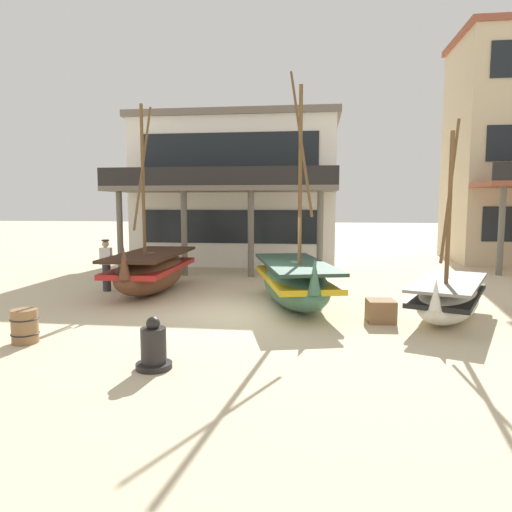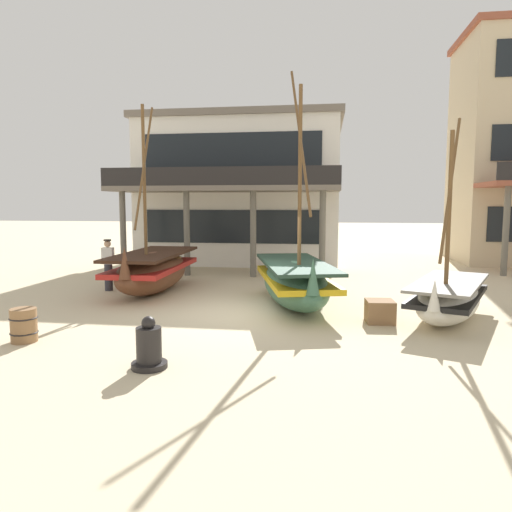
% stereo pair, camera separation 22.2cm
% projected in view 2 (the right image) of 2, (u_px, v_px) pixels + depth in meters
% --- Properties ---
extents(ground_plane, '(120.00, 120.00, 0.00)m').
position_uv_depth(ground_plane, '(250.00, 314.00, 12.28)').
color(ground_plane, beige).
extents(fishing_boat_near_left, '(1.86, 4.79, 5.87)m').
position_uv_depth(fishing_boat_near_left, '(153.00, 270.00, 15.25)').
color(fishing_boat_near_left, brown).
rests_on(fishing_boat_near_left, ground).
extents(fishing_boat_centre_large, '(2.74, 4.99, 6.56)m').
position_uv_depth(fishing_boat_centre_large, '(295.00, 281.00, 13.19)').
color(fishing_boat_centre_large, '#427056').
rests_on(fishing_boat_centre_large, ground).
extents(fishing_boat_far_right, '(2.75, 4.04, 4.91)m').
position_uv_depth(fishing_boat_far_right, '(448.00, 298.00, 11.57)').
color(fishing_boat_far_right, silver).
rests_on(fishing_boat_far_right, ground).
extents(fisherman_by_hull, '(0.37, 0.26, 1.68)m').
position_uv_depth(fisherman_by_hull, '(108.00, 265.00, 15.48)').
color(fisherman_by_hull, '#33333D').
rests_on(fisherman_by_hull, ground).
extents(capstan_winch, '(0.63, 0.63, 0.92)m').
position_uv_depth(capstan_winch, '(149.00, 348.00, 8.20)').
color(capstan_winch, black).
rests_on(capstan_winch, ground).
extents(wooden_barrel, '(0.56, 0.56, 0.70)m').
position_uv_depth(wooden_barrel, '(24.00, 325.00, 9.76)').
color(wooden_barrel, olive).
rests_on(wooden_barrel, ground).
extents(cargo_crate, '(0.70, 0.70, 0.54)m').
position_uv_depth(cargo_crate, '(380.00, 311.00, 11.36)').
color(cargo_crate, olive).
rests_on(cargo_crate, ground).
extents(harbor_building_main, '(9.66, 10.05, 6.97)m').
position_uv_depth(harbor_building_main, '(245.00, 191.00, 24.10)').
color(harbor_building_main, white).
rests_on(harbor_building_main, ground).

